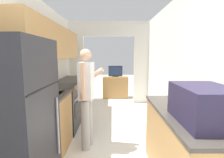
{
  "coord_description": "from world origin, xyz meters",
  "views": [
    {
      "loc": [
        0.09,
        -0.91,
        1.5
      ],
      "look_at": [
        0.08,
        2.65,
        1.0
      ],
      "focal_mm": 28.0,
      "sensor_mm": 36.0,
      "label": 1
    }
  ],
  "objects_px": {
    "person": "(87,96)",
    "book_stack": "(184,103)",
    "suitcase": "(205,105)",
    "range_oven": "(63,107)",
    "tv_cabinet": "(116,87)",
    "television": "(116,71)",
    "refrigerator": "(14,124)"
  },
  "relations": [
    {
      "from": "person",
      "to": "book_stack",
      "type": "bearing_deg",
      "value": -108.48
    },
    {
      "from": "suitcase",
      "to": "book_stack",
      "type": "distance_m",
      "value": 0.51
    },
    {
      "from": "range_oven",
      "to": "book_stack",
      "type": "bearing_deg",
      "value": -36.47
    },
    {
      "from": "suitcase",
      "to": "tv_cabinet",
      "type": "distance_m",
      "value": 4.6
    },
    {
      "from": "suitcase",
      "to": "television",
      "type": "xyz_separation_m",
      "value": [
        -0.71,
        4.45,
        -0.13
      ]
    },
    {
      "from": "book_stack",
      "to": "tv_cabinet",
      "type": "xyz_separation_m",
      "value": [
        -0.73,
        4.0,
        -0.56
      ]
    },
    {
      "from": "range_oven",
      "to": "book_stack",
      "type": "height_order",
      "value": "range_oven"
    },
    {
      "from": "range_oven",
      "to": "suitcase",
      "type": "relative_size",
      "value": 1.54
    },
    {
      "from": "refrigerator",
      "to": "range_oven",
      "type": "bearing_deg",
      "value": 91.05
    },
    {
      "from": "television",
      "to": "tv_cabinet",
      "type": "bearing_deg",
      "value": 90.0
    },
    {
      "from": "book_stack",
      "to": "television",
      "type": "relative_size",
      "value": 0.66
    },
    {
      "from": "range_oven",
      "to": "tv_cabinet",
      "type": "height_order",
      "value": "range_oven"
    },
    {
      "from": "refrigerator",
      "to": "book_stack",
      "type": "xyz_separation_m",
      "value": [
        1.82,
        0.38,
        0.1
      ]
    },
    {
      "from": "tv_cabinet",
      "to": "range_oven",
      "type": "bearing_deg",
      "value": -113.13
    },
    {
      "from": "book_stack",
      "to": "television",
      "type": "distance_m",
      "value": 4.02
    },
    {
      "from": "refrigerator",
      "to": "person",
      "type": "height_order",
      "value": "refrigerator"
    },
    {
      "from": "book_stack",
      "to": "tv_cabinet",
      "type": "height_order",
      "value": "book_stack"
    },
    {
      "from": "suitcase",
      "to": "television",
      "type": "height_order",
      "value": "suitcase"
    },
    {
      "from": "tv_cabinet",
      "to": "book_stack",
      "type": "bearing_deg",
      "value": -79.62
    },
    {
      "from": "person",
      "to": "suitcase",
      "type": "height_order",
      "value": "person"
    },
    {
      "from": "refrigerator",
      "to": "person",
      "type": "distance_m",
      "value": 1.21
    },
    {
      "from": "refrigerator",
      "to": "book_stack",
      "type": "relative_size",
      "value": 5.33
    },
    {
      "from": "book_stack",
      "to": "suitcase",
      "type": "bearing_deg",
      "value": -93.06
    },
    {
      "from": "refrigerator",
      "to": "book_stack",
      "type": "distance_m",
      "value": 1.86
    },
    {
      "from": "book_stack",
      "to": "refrigerator",
      "type": "bearing_deg",
      "value": -168.15
    },
    {
      "from": "range_oven",
      "to": "suitcase",
      "type": "bearing_deg",
      "value": -45.61
    },
    {
      "from": "tv_cabinet",
      "to": "television",
      "type": "relative_size",
      "value": 1.84
    },
    {
      "from": "book_stack",
      "to": "tv_cabinet",
      "type": "bearing_deg",
      "value": 100.38
    },
    {
      "from": "refrigerator",
      "to": "suitcase",
      "type": "relative_size",
      "value": 2.48
    },
    {
      "from": "suitcase",
      "to": "range_oven",
      "type": "bearing_deg",
      "value": 134.39
    },
    {
      "from": "range_oven",
      "to": "person",
      "type": "distance_m",
      "value": 1.0
    },
    {
      "from": "person",
      "to": "tv_cabinet",
      "type": "xyz_separation_m",
      "value": [
        0.52,
        3.32,
        -0.47
      ]
    }
  ]
}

